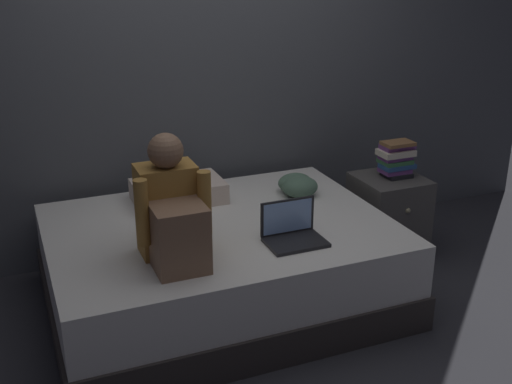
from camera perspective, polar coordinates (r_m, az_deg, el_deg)
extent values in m
plane|color=#2D2D33|center=(3.77, 1.36, -11.41)|extent=(8.00, 8.00, 0.00)
cube|color=#4C4F54|center=(4.36, -4.97, 12.04)|extent=(5.60, 0.10, 2.70)
cube|color=#332D2B|center=(3.90, -3.15, -8.52)|extent=(2.00, 1.50, 0.21)
cube|color=silver|center=(3.77, -3.22, -5.07)|extent=(1.96, 1.46, 0.31)
cube|color=#474442|center=(4.51, 11.75, -2.14)|extent=(0.44, 0.44, 0.57)
sphere|color=gray|center=(4.30, 13.49, -1.64)|extent=(0.04, 0.04, 0.04)
cube|color=olive|center=(3.32, -7.99, -1.54)|extent=(0.30, 0.20, 0.48)
sphere|color=brown|center=(3.18, -8.14, 3.69)|extent=(0.18, 0.18, 0.18)
cube|color=brown|center=(3.15, -6.89, -4.14)|extent=(0.26, 0.24, 0.34)
cylinder|color=olive|center=(3.13, -10.20, -1.85)|extent=(0.07, 0.07, 0.34)
cylinder|color=olive|center=(3.21, -4.63, -1.03)|extent=(0.07, 0.07, 0.34)
cube|color=black|center=(3.46, 3.59, -4.55)|extent=(0.32, 0.22, 0.02)
cube|color=black|center=(3.51, 2.81, -2.18)|extent=(0.32, 0.01, 0.20)
cube|color=#8CB2EA|center=(3.50, 2.87, -2.23)|extent=(0.29, 0.00, 0.18)
cube|color=beige|center=(4.05, -6.99, 0.07)|extent=(0.56, 0.36, 0.13)
cube|color=black|center=(4.43, 12.52, 1.55)|extent=(0.18, 0.15, 0.03)
cube|color=#703D84|center=(4.42, 12.37, 1.93)|extent=(0.19, 0.14, 0.03)
cube|color=#284C84|center=(4.41, 12.58, 2.31)|extent=(0.23, 0.13, 0.03)
cube|color=#387042|center=(4.41, 12.39, 2.73)|extent=(0.20, 0.15, 0.03)
cube|color=#703D84|center=(4.39, 12.41, 3.09)|extent=(0.20, 0.13, 0.03)
cube|color=beige|center=(4.37, 12.46, 3.48)|extent=(0.23, 0.15, 0.04)
cube|color=#703D84|center=(4.38, 12.60, 4.03)|extent=(0.22, 0.12, 0.03)
cube|color=brown|center=(4.35, 12.64, 4.28)|extent=(0.21, 0.14, 0.02)
ellipsoid|color=#3D4C8E|center=(4.12, 4.07, 0.20)|extent=(0.15, 0.13, 0.08)
ellipsoid|color=#4C6B56|center=(4.18, 3.53, 0.82)|extent=(0.23, 0.19, 0.13)
ellipsoid|color=#4C6B56|center=(4.11, 3.97, 0.48)|extent=(0.24, 0.20, 0.13)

